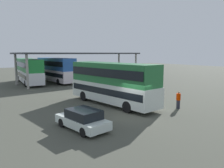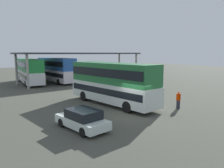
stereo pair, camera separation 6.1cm
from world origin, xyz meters
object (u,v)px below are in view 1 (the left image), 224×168
object	(u,v)px
double_decker_main	(112,82)
double_decker_near_canopy	(29,70)
double_decker_mid_row	(56,69)
pedestrian_waiting	(178,100)
parked_hatchback	(83,119)

from	to	relation	value
double_decker_main	double_decker_near_canopy	distance (m)	20.14
double_decker_mid_row	pedestrian_waiting	xyz separation A→B (m)	(2.96, -23.72, -1.49)
double_decker_main	parked_hatchback	distance (m)	7.54
parked_hatchback	pedestrian_waiting	xyz separation A→B (m)	(9.56, 0.12, 0.12)
parked_hatchback	double_decker_near_canopy	xyz separation A→B (m)	(2.41, 24.76, 1.55)
double_decker_main	pedestrian_waiting	size ratio (longest dim) A/B	6.61
double_decker_near_canopy	double_decker_main	bearing A→B (deg)	-167.31
double_decker_main	double_decker_near_canopy	bearing A→B (deg)	0.74
double_decker_near_canopy	double_decker_mid_row	distance (m)	4.29
parked_hatchback	double_decker_mid_row	world-z (taller)	double_decker_mid_row
parked_hatchback	double_decker_mid_row	bearing A→B (deg)	-25.45
double_decker_near_canopy	double_decker_mid_row	size ratio (longest dim) A/B	1.10
double_decker_main	double_decker_near_canopy	size ratio (longest dim) A/B	0.90
double_decker_main	double_decker_mid_row	world-z (taller)	double_decker_mid_row
double_decker_main	double_decker_mid_row	size ratio (longest dim) A/B	0.99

